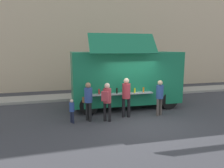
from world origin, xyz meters
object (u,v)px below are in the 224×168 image
object	(u,v)px
customer_rear_waiting	(88,98)
customer_extra_browsing	(160,95)
customer_mid_with_backpack	(107,98)
trash_bin	(173,86)
customer_front_ordering	(126,94)
child_near_queue	(72,109)
food_truck_main	(125,77)

from	to	relation	value
customer_rear_waiting	customer_extra_browsing	size ratio (longest dim) A/B	1.01
customer_mid_with_backpack	customer_rear_waiting	world-z (taller)	customer_rear_waiting
trash_bin	customer_rear_waiting	xyz separation A→B (m)	(-6.62, -4.15, 0.47)
customer_front_ordering	customer_mid_with_backpack	distance (m)	1.03
customer_mid_with_backpack	child_near_queue	bearing A→B (deg)	114.53
customer_rear_waiting	food_truck_main	bearing A→B (deg)	12.50
food_truck_main	child_near_queue	world-z (taller)	food_truck_main
customer_mid_with_backpack	customer_extra_browsing	xyz separation A→B (m)	(2.54, 0.17, -0.03)
customer_mid_with_backpack	child_near_queue	distance (m)	1.51
trash_bin	customer_mid_with_backpack	distance (m)	7.40
customer_front_ordering	customer_mid_with_backpack	size ratio (longest dim) A/B	1.08
customer_extra_browsing	customer_front_ordering	bearing A→B (deg)	58.38
customer_mid_with_backpack	child_near_queue	size ratio (longest dim) A/B	1.63
customer_rear_waiting	customer_extra_browsing	distance (m)	3.28
food_truck_main	customer_front_ordering	bearing A→B (deg)	-104.33
food_truck_main	customer_mid_with_backpack	distance (m)	2.68
food_truck_main	customer_front_ordering	world-z (taller)	food_truck_main
customer_front_ordering	trash_bin	bearing A→B (deg)	-37.68
child_near_queue	customer_mid_with_backpack	bearing A→B (deg)	-42.02
customer_mid_with_backpack	customer_extra_browsing	world-z (taller)	customer_mid_with_backpack
customer_extra_browsing	child_near_queue	world-z (taller)	customer_extra_browsing
trash_bin	food_truck_main	bearing A→B (deg)	-152.00
customer_extra_browsing	food_truck_main	bearing A→B (deg)	2.03
food_truck_main	customer_extra_browsing	bearing A→B (deg)	-60.18
customer_rear_waiting	customer_extra_browsing	world-z (taller)	customer_rear_waiting
food_truck_main	trash_bin	xyz separation A→B (m)	(4.37, 2.32, -1.07)
food_truck_main	child_near_queue	bearing A→B (deg)	-144.65
trash_bin	customer_mid_with_backpack	world-z (taller)	customer_mid_with_backpack
trash_bin	customer_front_ordering	world-z (taller)	customer_front_ordering
trash_bin	customer_front_ordering	bearing A→B (deg)	-139.97
trash_bin	customer_extra_browsing	size ratio (longest dim) A/B	0.63
customer_front_ordering	customer_mid_with_backpack	bearing A→B (deg)	121.48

